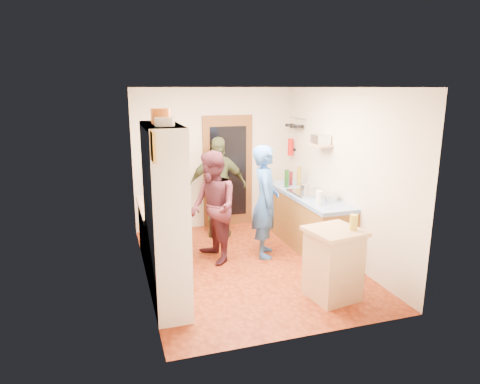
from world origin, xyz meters
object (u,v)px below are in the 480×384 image
person_left (214,207)px  right_counter_base (306,221)px  person_hob (268,202)px  hutch_body (166,217)px  person_back (218,187)px  island_base (333,266)px

person_left → right_counter_base: bearing=86.7°
right_counter_base → person_hob: person_hob is taller
hutch_body → right_counter_base: bearing=27.5°
person_left → person_back: person_back is taller
right_counter_base → island_base: 1.86m
person_back → hutch_body: bearing=-110.4°
right_counter_base → person_left: 1.70m
person_hob → hutch_body: bearing=140.2°
hutch_body → island_base: hutch_body is taller
hutch_body → island_base: size_ratio=2.56×
right_counter_base → person_back: (-1.27, 0.96, 0.47)m
person_hob → person_left: size_ratio=1.03×
person_left → person_hob: bearing=75.6°
island_base → person_left: 2.03m
person_left → person_back: size_ratio=0.96×
person_hob → right_counter_base: bearing=-54.9°
right_counter_base → island_base: (-0.51, -1.79, 0.01)m
person_hob → island_base: bearing=-151.1°
hutch_body → person_back: hutch_body is taller
hutch_body → person_left: 1.45m
right_counter_base → island_base: size_ratio=2.56×
hutch_body → person_hob: (1.70, 1.06, -0.22)m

